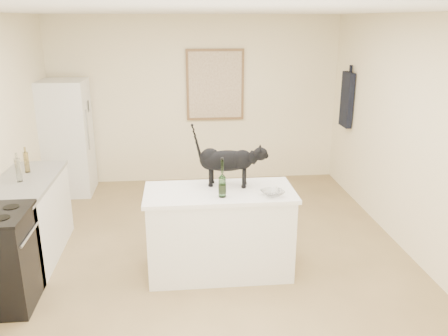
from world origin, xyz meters
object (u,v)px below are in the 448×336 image
glass_bowl (272,193)px  black_cat (227,163)px  fridge (66,138)px  wine_bottle (222,180)px

glass_bowl → black_cat: bearing=141.2°
glass_bowl → fridge: bearing=133.0°
fridge → black_cat: (2.14, -2.41, 0.29)m
wine_bottle → glass_bowl: (0.49, -0.02, -0.15)m
fridge → glass_bowl: (2.55, -2.74, 0.08)m
wine_bottle → fridge: bearing=127.2°
fridge → black_cat: bearing=-48.4°
fridge → black_cat: fridge is taller
fridge → wine_bottle: fridge is taller
fridge → wine_bottle: 3.42m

